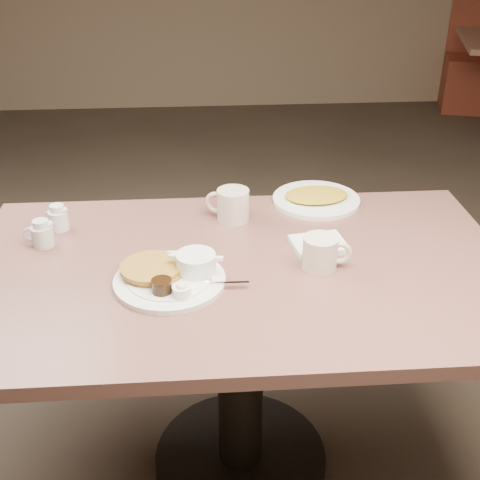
{
  "coord_description": "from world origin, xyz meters",
  "views": [
    {
      "loc": [
        -0.11,
        -1.45,
        1.63
      ],
      "look_at": [
        0.0,
        0.02,
        0.82
      ],
      "focal_mm": 46.56,
      "sensor_mm": 36.0,
      "label": 1
    }
  ],
  "objects": [
    {
      "name": "creamer_right",
      "position": [
        -0.53,
        0.26,
        0.79
      ],
      "size": [
        0.08,
        0.06,
        0.08
      ],
      "color": "white",
      "rests_on": "diner_table"
    },
    {
      "name": "creamer_left",
      "position": [
        -0.56,
        0.16,
        0.79
      ],
      "size": [
        0.1,
        0.08,
        0.08
      ],
      "color": "silver",
      "rests_on": "diner_table"
    },
    {
      "name": "room",
      "position": [
        0.0,
        0.0,
        1.4
      ],
      "size": [
        7.04,
        8.04,
        2.84
      ],
      "color": "#4C3F33",
      "rests_on": "ground"
    },
    {
      "name": "coffee_mug_near",
      "position": [
        0.22,
        -0.02,
        0.8
      ],
      "size": [
        0.14,
        0.1,
        0.09
      ],
      "color": "silver",
      "rests_on": "diner_table"
    },
    {
      "name": "hash_plate",
      "position": [
        0.28,
        0.39,
        0.76
      ],
      "size": [
        0.31,
        0.31,
        0.04
      ],
      "color": "white",
      "rests_on": "diner_table"
    },
    {
      "name": "coffee_mug_far",
      "position": [
        -0.01,
        0.28,
        0.8
      ],
      "size": [
        0.15,
        0.13,
        0.1
      ],
      "color": "beige",
      "rests_on": "diner_table"
    },
    {
      "name": "main_plate",
      "position": [
        -0.18,
        -0.07,
        0.77
      ],
      "size": [
        0.37,
        0.34,
        0.07
      ],
      "color": "white",
      "rests_on": "diner_table"
    },
    {
      "name": "napkin",
      "position": [
        0.23,
        0.09,
        0.76
      ],
      "size": [
        0.17,
        0.14,
        0.02
      ],
      "color": "white",
      "rests_on": "diner_table"
    },
    {
      "name": "diner_table",
      "position": [
        0.0,
        0.0,
        0.58
      ],
      "size": [
        1.5,
        0.9,
        0.75
      ],
      "color": "#84564C",
      "rests_on": "ground"
    }
  ]
}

